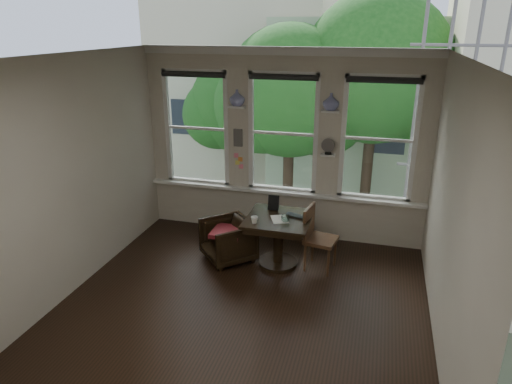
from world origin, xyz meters
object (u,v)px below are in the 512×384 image
(side_chair_right, at_px, (321,239))
(mug, at_px, (254,220))
(table, at_px, (278,242))
(armchair_left, at_px, (228,240))
(laptop, at_px, (294,217))

(side_chair_right, xyz_separation_m, mug, (-0.88, -0.33, 0.34))
(table, distance_m, side_chair_right, 0.61)
(armchair_left, height_order, mug, mug)
(table, relative_size, laptop, 3.04)
(laptop, bearing_deg, armchair_left, -157.30)
(side_chair_right, distance_m, laptop, 0.50)
(armchair_left, relative_size, side_chair_right, 0.75)
(mug, bearing_deg, laptop, 33.85)
(armchair_left, height_order, laptop, laptop)
(table, bearing_deg, mug, -135.74)
(armchair_left, bearing_deg, laptop, 52.14)
(laptop, relative_size, mug, 2.95)
(armchair_left, relative_size, mug, 6.86)
(armchair_left, distance_m, laptop, 1.07)
(laptop, distance_m, mug, 0.59)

